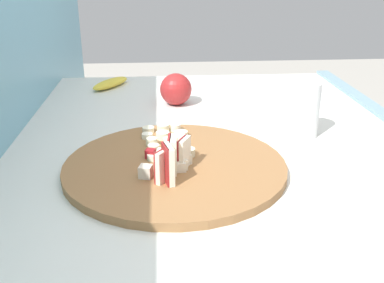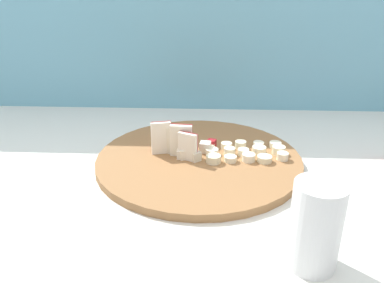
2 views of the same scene
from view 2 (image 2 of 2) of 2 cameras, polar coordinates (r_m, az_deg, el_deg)
The scene contains 6 objects.
tile_backsplash at distance 1.17m, azimuth -2.24°, elevation -3.62°, with size 2.40×0.04×1.37m, color #6BADC6.
cutting_board at distance 0.76m, azimuth 1.02°, elevation -2.73°, with size 0.40×0.40×0.02m, color olive.
apple_wedge_fan at distance 0.76m, azimuth -2.77°, elevation 0.16°, with size 0.10×0.07×0.07m.
apple_dice_pile at distance 0.77m, azimuth -0.15°, elevation -1.03°, with size 0.10×0.10×0.02m.
banana_slice_rows at distance 0.77m, azimuth 7.88°, elevation -1.51°, with size 0.17×0.10×0.02m.
small_jar at distance 0.51m, azimuth 17.87°, elevation -11.85°, with size 0.06×0.06×0.12m, color white.
Camera 2 is at (0.09, -0.58, 1.22)m, focal length 35.87 mm.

